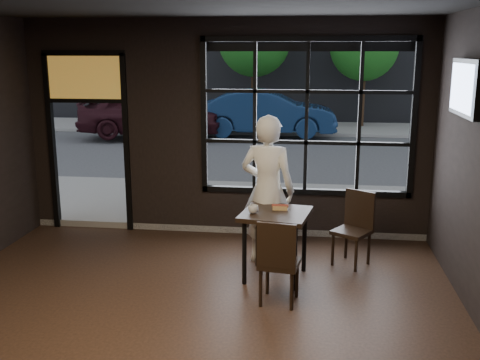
# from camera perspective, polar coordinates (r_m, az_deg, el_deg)

# --- Properties ---
(floor) EXTENTS (6.00, 7.00, 0.02)m
(floor) POSITION_cam_1_polar(r_m,az_deg,el_deg) (5.54, -7.36, -16.97)
(floor) COLOR black
(floor) RESTS_ON ground
(window_frame) EXTENTS (3.06, 0.12, 2.28)m
(window_frame) POSITION_cam_1_polar(r_m,az_deg,el_deg) (8.18, 6.78, 6.35)
(window_frame) COLOR black
(window_frame) RESTS_ON ground
(stained_transom) EXTENTS (1.20, 0.06, 0.70)m
(stained_transom) POSITION_cam_1_polar(r_m,az_deg,el_deg) (8.80, -15.48, 10.05)
(stained_transom) COLOR orange
(stained_transom) RESTS_ON ground
(street_asphalt) EXTENTS (60.00, 41.00, 0.04)m
(street_asphalt) POSITION_cam_1_polar(r_m,az_deg,el_deg) (28.78, 4.81, 7.60)
(street_asphalt) COLOR #545456
(street_asphalt) RESTS_ON ground
(cafe_table) EXTENTS (0.90, 0.90, 0.85)m
(cafe_table) POSITION_cam_1_polar(r_m,az_deg,el_deg) (6.92, 3.60, -6.58)
(cafe_table) COLOR black
(cafe_table) RESTS_ON floor
(chair_near) EXTENTS (0.48, 0.48, 0.98)m
(chair_near) POSITION_cam_1_polar(r_m,az_deg,el_deg) (6.25, 4.03, -8.16)
(chair_near) COLOR black
(chair_near) RESTS_ON floor
(chair_window) EXTENTS (0.58, 0.58, 0.97)m
(chair_window) POSITION_cam_1_polar(r_m,az_deg,el_deg) (7.42, 11.29, -4.95)
(chair_window) COLOR black
(chair_window) RESTS_ON floor
(man) EXTENTS (0.80, 0.61, 1.96)m
(man) POSITION_cam_1_polar(r_m,az_deg,el_deg) (7.26, 2.82, -1.04)
(man) COLOR silver
(man) RESTS_ON floor
(hotdog) EXTENTS (0.20, 0.08, 0.06)m
(hotdog) POSITION_cam_1_polar(r_m,az_deg,el_deg) (6.87, 4.10, -2.80)
(hotdog) COLOR tan
(hotdog) RESTS_ON cafe_table
(cup) EXTENTS (0.14, 0.14, 0.10)m
(cup) POSITION_cam_1_polar(r_m,az_deg,el_deg) (6.72, 1.35, -2.99)
(cup) COLOR silver
(cup) RESTS_ON cafe_table
(tv) EXTENTS (0.12, 1.05, 0.62)m
(tv) POSITION_cam_1_polar(r_m,az_deg,el_deg) (6.64, 21.99, 8.69)
(tv) COLOR black
(tv) RESTS_ON wall_right
(navy_car) EXTENTS (4.39, 1.70, 1.43)m
(navy_car) POSITION_cam_1_polar(r_m,az_deg,el_deg) (17.62, 2.67, 6.83)
(navy_car) COLOR navy
(navy_car) RESTS_ON street_asphalt
(maroon_car) EXTENTS (4.62, 2.35, 1.51)m
(maroon_car) POSITION_cam_1_polar(r_m,az_deg,el_deg) (17.70, -9.00, 6.85)
(maroon_car) COLOR black
(maroon_car) RESTS_ON street_asphalt
(tree_left) EXTENTS (2.53, 2.53, 4.31)m
(tree_left) POSITION_cam_1_polar(r_m,az_deg,el_deg) (20.09, 1.46, 13.97)
(tree_left) COLOR #332114
(tree_left) RESTS_ON street_asphalt
(tree_right) EXTENTS (2.35, 2.35, 4.01)m
(tree_right) POSITION_cam_1_polar(r_m,az_deg,el_deg) (20.19, 12.52, 13.08)
(tree_right) COLOR #332114
(tree_right) RESTS_ON street_asphalt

